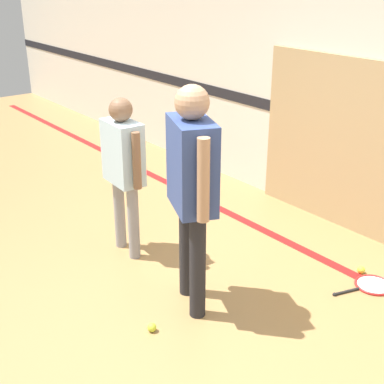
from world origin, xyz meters
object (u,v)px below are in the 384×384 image
object	(u,v)px
racket_spare_on_floor	(372,285)
tennis_ball_by_spare_racket	(361,270)
person_instructor	(192,177)
person_student_left	(123,161)
tennis_ball_near_instructor	(152,327)

from	to	relation	value
racket_spare_on_floor	tennis_ball_by_spare_racket	bearing A→B (deg)	-103.21
person_instructor	person_student_left	xyz separation A→B (m)	(-1.02, 0.05, -0.17)
tennis_ball_by_spare_racket	person_student_left	bearing A→B (deg)	-139.34
racket_spare_on_floor	tennis_ball_by_spare_racket	world-z (taller)	tennis_ball_by_spare_racket
person_student_left	tennis_ball_by_spare_racket	bearing A→B (deg)	44.26
racket_spare_on_floor	tennis_ball_near_instructor	world-z (taller)	tennis_ball_near_instructor
person_student_left	tennis_ball_by_spare_racket	size ratio (longest dim) A/B	21.78
tennis_ball_by_spare_racket	person_instructor	bearing A→B (deg)	-111.79
person_student_left	tennis_ball_near_instructor	distance (m)	1.49
person_student_left	tennis_ball_by_spare_racket	distance (m)	2.25
person_instructor	racket_spare_on_floor	distance (m)	1.83
person_student_left	tennis_ball_near_instructor	bearing A→B (deg)	-20.61
person_instructor	tennis_ball_by_spare_racket	xyz separation A→B (m)	(0.56, 1.41, -1.03)
person_instructor	tennis_ball_near_instructor	xyz separation A→B (m)	(0.10, -0.45, -1.03)
person_instructor	tennis_ball_near_instructor	distance (m)	1.13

